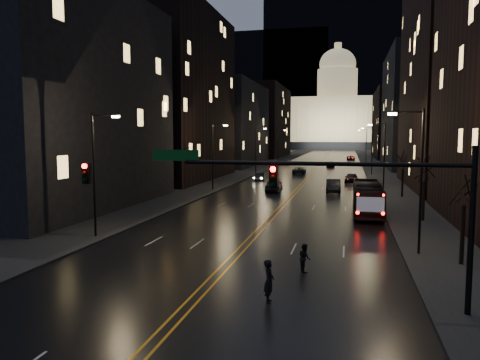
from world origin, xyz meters
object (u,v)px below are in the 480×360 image
Objects in this scene: receding_car_a at (333,186)px; pedestrian_a at (269,281)px; bus at (367,198)px; oncoming_car_a at (274,185)px; oncoming_car_b at (260,177)px; pedestrian_b at (305,258)px; traffic_signal at (330,190)px.

receding_car_a is 41.74m from pedestrian_a.
bus reaches higher than oncoming_car_a.
pedestrian_b is at bearing 95.47° from oncoming_car_b.
receding_car_a is at bearing -21.16° from pedestrian_b.
pedestrian_a is (10.53, -54.39, 0.27)m from oncoming_car_b.
oncoming_car_b is (-15.70, 29.27, -0.83)m from bus.
pedestrian_a reaches higher than pedestrian_b.
bus is at bearing -31.95° from pedestrian_b.
bus is at bearing -80.16° from receding_car_a.
pedestrian_a is at bearing -94.63° from receding_car_a.
pedestrian_a is 5.19m from pedestrian_b.
oncoming_car_a is 7.72m from receding_car_a.
pedestrian_a is 1.25× the size of pedestrian_b.
receding_car_a is (7.67, 0.85, -0.00)m from oncoming_car_a.
traffic_signal is at bearing 175.64° from pedestrian_b.
bus reaches higher than receding_car_a.
oncoming_car_a is at bearing 125.82° from bus.
bus is 2.11× the size of receding_car_a.
traffic_signal is at bearing 99.25° from oncoming_car_a.
oncoming_car_b is at bearing -7.25° from pedestrian_b.
pedestrian_b reaches higher than oncoming_car_b.
oncoming_car_b is 0.81× the size of receding_car_a.
oncoming_car_b is at bearing 103.56° from traffic_signal.
traffic_signal reaches higher than pedestrian_b.
oncoming_car_b is 50.68m from pedestrian_b.
receding_car_a is 3.37× the size of pedestrian_b.
oncoming_car_b is at bearing 131.01° from receding_car_a.
pedestrian_b is (-0.40, -36.64, -0.09)m from receding_car_a.
oncoming_car_a is at bearing 3.33° from pedestrian_a.
oncoming_car_a is 0.97× the size of receding_car_a.
oncoming_car_b is 55.40m from pedestrian_a.
pedestrian_b is at bearing -101.28° from bus.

